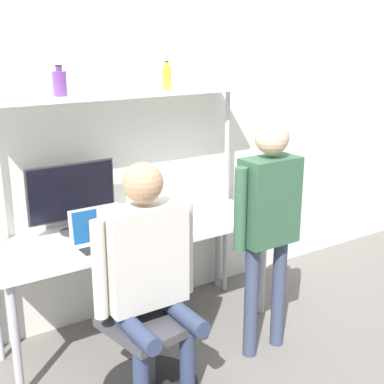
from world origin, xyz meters
name	(u,v)px	position (x,y,z in m)	size (l,w,h in m)	color
ground_plane	(163,354)	(0.00, 0.00, 0.00)	(12.00, 12.00, 0.00)	slate
wall_back	(107,136)	(0.00, 0.73, 1.35)	(8.00, 0.06, 2.70)	silver
desk	(135,240)	(0.00, 0.36, 0.69)	(1.94, 0.68, 0.76)	white
shelf_unit	(119,123)	(0.00, 0.53, 1.47)	(1.84, 0.32, 1.67)	white
monitor	(72,195)	(-0.35, 0.54, 1.02)	(0.60, 0.19, 0.47)	#333338
laptop	(99,236)	(-0.31, 0.23, 0.83)	(0.34, 0.24, 0.24)	#BCBCC1
cell_phone	(136,238)	(-0.07, 0.22, 0.77)	(0.07, 0.15, 0.01)	black
office_chair	(146,346)	(-0.26, -0.24, 0.29)	(0.56, 0.56, 0.93)	black
person_seated	(148,264)	(-0.25, -0.29, 0.82)	(0.62, 0.47, 1.39)	#2D3856
person_standing	(269,212)	(0.60, -0.31, 0.97)	(0.53, 0.21, 1.54)	#38425B
bottle_amber	(167,77)	(0.37, 0.53, 1.75)	(0.06, 0.06, 0.19)	gold
bottle_purple	(60,83)	(-0.39, 0.53, 1.75)	(0.09, 0.09, 0.19)	#593372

